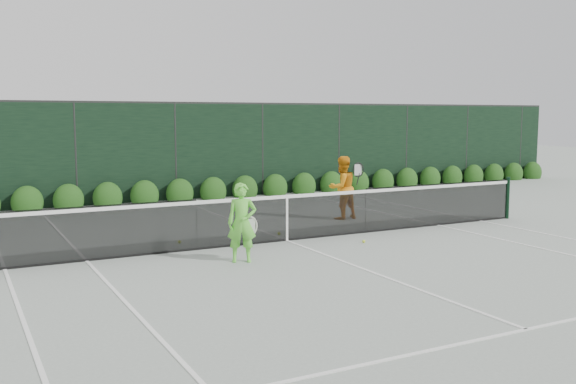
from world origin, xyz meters
TOP-DOWN VIEW (x-y plane):
  - ground at (0.00, 0.00)m, footprint 80.00×80.00m
  - tennis_net at (-0.02, 0.00)m, footprint 12.90×0.10m
  - player_woman at (-1.62, -1.34)m, footprint 0.66×0.51m
  - player_man at (2.59, 1.90)m, footprint 0.92×0.68m
  - court_lines at (0.00, 0.00)m, footprint 11.03×23.83m
  - windscreen_fence at (0.00, -2.71)m, footprint 32.00×21.07m
  - hedge_row at (-0.00, 7.15)m, footprint 31.66×0.65m
  - tennis_balls at (-0.21, 0.18)m, footprint 3.49×1.80m

SIDE VIEW (x-z plane):
  - ground at x=0.00m, z-range 0.00..0.00m
  - court_lines at x=0.00m, z-range 0.00..0.01m
  - tennis_balls at x=-0.21m, z-range 0.00..0.07m
  - hedge_row at x=0.00m, z-range -0.23..0.70m
  - tennis_net at x=-0.02m, z-range 0.00..1.07m
  - player_woman at x=-1.62m, z-range 0.00..1.44m
  - player_man at x=2.59m, z-range 0.00..1.61m
  - windscreen_fence at x=0.00m, z-range -0.02..3.04m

